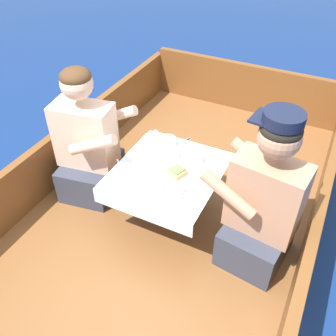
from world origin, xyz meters
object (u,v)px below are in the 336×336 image
Objects in this scene: person_port at (88,146)px; sandwich at (177,172)px; tin_can at (174,154)px; coffee_cup_starboard at (130,176)px; coffee_cup_port at (177,193)px; person_starboard at (263,205)px.

sandwich is at bearing -11.67° from person_port.
tin_can is (-0.10, 0.17, -0.00)m from sandwich.
person_port is 0.70m from sandwich.
tin_can is (0.14, 0.34, -0.01)m from coffee_cup_starboard.
coffee_cup_port is at bearing -23.48° from person_port.
tin_can is (0.60, 0.14, 0.04)m from person_port.
coffee_cup_port is 0.92× the size of coffee_cup_starboard.
person_starboard is at bearing -3.08° from sandwich.
person_starboard is 15.45× the size of tin_can.
sandwich is 0.29m from coffee_cup_starboard.
coffee_cup_starboard is at bearing -144.91° from sandwich.
coffee_cup_starboard is 0.37m from tin_can.
person_port is 1.26m from person_starboard.
coffee_cup_port is 0.38m from tin_can.
person_port is 0.81m from coffee_cup_port.
person_port is 0.50m from coffee_cup_starboard.
sandwich is 0.19m from coffee_cup_port.
sandwich is 1.84× the size of tin_can.
person_starboard reaches higher than tin_can.
person_starboard is (1.26, -0.06, 0.03)m from person_port.
tin_can is at bearing -9.38° from person_starboard.
person_starboard is 0.49m from coffee_cup_port.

